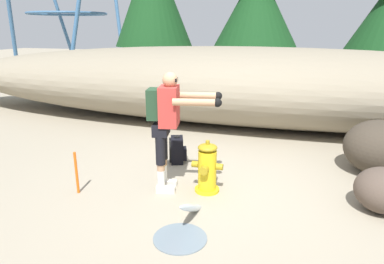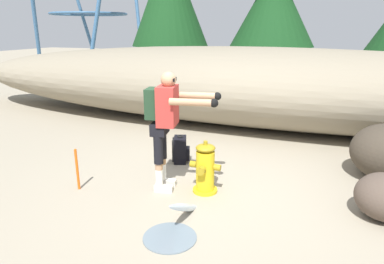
{
  "view_description": "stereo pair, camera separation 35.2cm",
  "coord_description": "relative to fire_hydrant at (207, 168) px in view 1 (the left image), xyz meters",
  "views": [
    {
      "loc": [
        1.07,
        -4.28,
        2.2
      ],
      "look_at": [
        -0.28,
        0.28,
        0.75
      ],
      "focal_mm": 32.15,
      "sensor_mm": 36.0,
      "label": 1
    },
    {
      "loc": [
        1.41,
        -4.17,
        2.2
      ],
      "look_at": [
        -0.28,
        0.28,
        0.75
      ],
      "focal_mm": 32.15,
      "sensor_mm": 36.0,
      "label": 2
    }
  ],
  "objects": [
    {
      "name": "ground_plane",
      "position": [
        -0.03,
        0.02,
        -0.36
      ],
      "size": [
        56.0,
        56.0,
        0.04
      ],
      "primitive_type": "cube",
      "color": "gray"
    },
    {
      "name": "dirt_embankment",
      "position": [
        -0.03,
        3.79,
        0.55
      ],
      "size": [
        16.4,
        3.2,
        1.79
      ],
      "primitive_type": "ellipsoid",
      "color": "gray",
      "rests_on": "ground_plane"
    },
    {
      "name": "fire_hydrant",
      "position": [
        0.0,
        0.0,
        0.0
      ],
      "size": [
        0.44,
        0.39,
        0.74
      ],
      "color": "gold",
      "rests_on": "ground_plane"
    },
    {
      "name": "hydrant_water_jet",
      "position": [
        0.0,
        -0.82,
        -0.26
      ],
      "size": [
        0.59,
        1.34,
        0.64
      ],
      "color": "silver",
      "rests_on": "ground_plane"
    },
    {
      "name": "utility_worker",
      "position": [
        -0.52,
        -0.1,
        0.71
      ],
      "size": [
        1.03,
        0.64,
        1.65
      ],
      "rotation": [
        0.0,
        0.0,
        0.2
      ],
      "color": "beige",
      "rests_on": "ground_plane"
    },
    {
      "name": "spare_backpack",
      "position": [
        -0.74,
        0.9,
        -0.12
      ],
      "size": [
        0.35,
        0.35,
        0.47
      ],
      "rotation": [
        0.0,
        0.0,
        0.35
      ],
      "color": "black",
      "rests_on": "ground_plane"
    },
    {
      "name": "boulder_mid",
      "position": [
        2.41,
        1.38,
        0.08
      ],
      "size": [
        1.38,
        1.38,
        0.84
      ],
      "primitive_type": "ellipsoid",
      "rotation": [
        0.0,
        0.0,
        1.94
      ],
      "color": "#3D342A",
      "rests_on": "ground_plane"
    },
    {
      "name": "boulder_small",
      "position": [
        2.22,
        0.1,
        -0.06
      ],
      "size": [
        0.82,
        0.83,
        0.56
      ],
      "primitive_type": "ellipsoid",
      "rotation": [
        0.0,
        0.0,
        6.06
      ],
      "color": "#4F4137",
      "rests_on": "ground_plane"
    },
    {
      "name": "survey_stake",
      "position": [
        -1.7,
        -0.56,
        -0.04
      ],
      "size": [
        0.04,
        0.04,
        0.6
      ],
      "primitive_type": "cylinder",
      "color": "#E55914",
      "rests_on": "ground_plane"
    }
  ]
}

